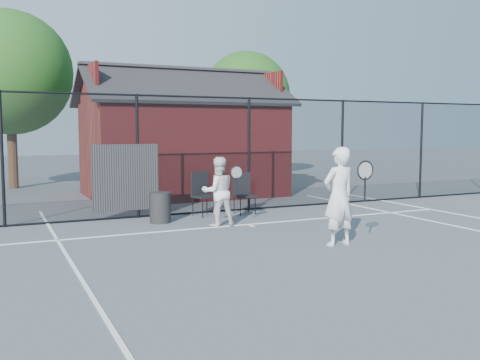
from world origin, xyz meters
name	(u,v)px	position (x,y,z in m)	size (l,w,h in m)	color
ground	(322,252)	(0.00, 0.00, 0.00)	(80.00, 80.00, 0.00)	#4A4E54
court_lines	(370,269)	(0.00, -1.32, 0.01)	(11.02, 18.00, 0.01)	silver
fence	(203,157)	(-0.30, 5.00, 1.45)	(22.04, 3.00, 3.00)	black
clubhouse	(182,146)	(0.50, 9.00, 1.61)	(6.50, 4.36, 4.19)	maroon
tree_left	(9,73)	(-4.50, 13.50, 4.19)	(4.48, 4.48, 6.44)	#341D14
tree_right	(246,95)	(5.50, 14.50, 3.71)	(3.97, 3.97, 5.70)	#341D14
player_front	(339,196)	(0.58, 0.34, 0.92)	(0.84, 0.63, 1.83)	white
player_back	(218,192)	(-0.66, 3.14, 0.77)	(0.86, 0.65, 1.54)	white
chair_left	(245,194)	(0.60, 4.43, 0.51)	(0.49, 0.51, 1.02)	black
chair_right	(205,194)	(-0.42, 4.60, 0.54)	(0.52, 0.54, 1.07)	black
waste_bin	(160,208)	(-1.72, 4.10, 0.35)	(0.48, 0.48, 0.70)	black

